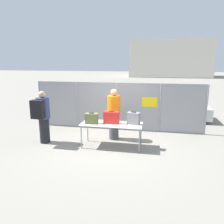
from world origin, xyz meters
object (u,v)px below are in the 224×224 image
at_px(suitcase_grey, 133,118).
at_px(traveler_hooded, 42,115).
at_px(security_worker_near, 114,114).
at_px(inspection_table, 112,125).
at_px(suitcase_olive, 92,118).
at_px(suitcase_red, 111,118).
at_px(utility_trailer, 176,111).

xyz_separation_m(suitcase_grey, traveler_hooded, (-3.09, -0.22, 0.01)).
distance_m(suitcase_grey, security_worker_near, 1.04).
distance_m(inspection_table, suitcase_olive, 0.70).
distance_m(suitcase_red, utility_trailer, 4.78).
distance_m(suitcase_red, suitcase_grey, 0.72).
distance_m(suitcase_olive, traveler_hooded, 1.73).
bearing_deg(utility_trailer, traveler_hooded, -138.30).
xyz_separation_m(suitcase_grey, utility_trailer, (1.69, 4.04, -0.59)).
distance_m(suitcase_olive, utility_trailer, 5.22).
height_order(suitcase_olive, utility_trailer, suitcase_olive).
relative_size(suitcase_red, security_worker_near, 0.28).
xyz_separation_m(suitcase_grey, security_worker_near, (-0.78, 0.68, -0.04)).
height_order(inspection_table, utility_trailer, inspection_table).
bearing_deg(suitcase_red, inspection_table, -64.33).
bearing_deg(suitcase_red, utility_trailer, 59.52).
bearing_deg(inspection_table, security_worker_near, 95.46).
xyz_separation_m(traveler_hooded, utility_trailer, (4.78, 4.26, -0.60)).
height_order(suitcase_olive, security_worker_near, security_worker_near).
relative_size(suitcase_olive, security_worker_near, 0.24).
height_order(traveler_hooded, security_worker_near, security_worker_near).
bearing_deg(inspection_table, suitcase_olive, -172.73).
xyz_separation_m(suitcase_red, security_worker_near, (-0.06, 0.73, -0.04)).
distance_m(suitcase_olive, suitcase_grey, 1.37).
bearing_deg(utility_trailer, suitcase_olive, -125.94).
bearing_deg(inspection_table, traveler_hooded, -176.70).
distance_m(inspection_table, utility_trailer, 4.78).
xyz_separation_m(suitcase_olive, suitcase_grey, (1.36, 0.16, 0.03)).
height_order(suitcase_olive, suitcase_grey, suitcase_grey).
bearing_deg(suitcase_olive, security_worker_near, 55.51).
relative_size(suitcase_olive, suitcase_red, 0.86).
bearing_deg(utility_trailer, security_worker_near, -126.30).
bearing_deg(traveler_hooded, suitcase_olive, -20.18).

